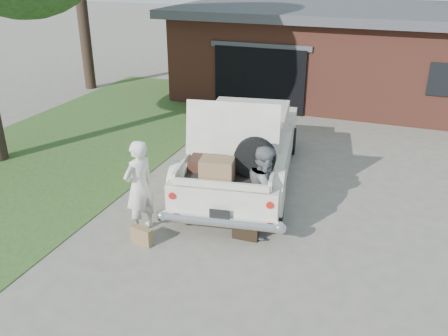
% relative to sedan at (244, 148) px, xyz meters
% --- Properties ---
extents(ground, '(90.00, 90.00, 0.00)m').
position_rel_sedan_xyz_m(ground, '(0.18, -2.40, -0.85)').
color(ground, gray).
rests_on(ground, ground).
extents(grass_strip, '(6.00, 16.00, 0.02)m').
position_rel_sedan_xyz_m(grass_strip, '(-5.32, 0.60, -0.84)').
color(grass_strip, '#2D4C1E').
rests_on(grass_strip, ground).
extents(house, '(12.80, 7.80, 3.30)m').
position_rel_sedan_xyz_m(house, '(1.16, 9.07, 0.82)').
color(house, brown).
rests_on(house, ground).
extents(sedan, '(3.11, 6.02, 2.37)m').
position_rel_sedan_xyz_m(sedan, '(0.00, 0.00, 0.00)').
color(sedan, white).
rests_on(sedan, ground).
extents(woman_left, '(0.65, 0.79, 1.87)m').
position_rel_sedan_xyz_m(woman_left, '(-1.16, -2.86, 0.09)').
color(woman_left, silver).
rests_on(woman_left, ground).
extents(woman_right, '(0.79, 0.95, 1.80)m').
position_rel_sedan_xyz_m(woman_right, '(1.11, -2.07, 0.05)').
color(woman_right, slate).
rests_on(woman_right, ground).
extents(suitcase_left, '(0.46, 0.23, 0.34)m').
position_rel_sedan_xyz_m(suitcase_left, '(-0.89, -3.32, -0.67)').
color(suitcase_left, olive).
rests_on(suitcase_left, ground).
extents(suitcase_right, '(0.50, 0.18, 0.38)m').
position_rel_sedan_xyz_m(suitcase_right, '(0.87, -2.47, -0.65)').
color(suitcase_right, black).
rests_on(suitcase_right, ground).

